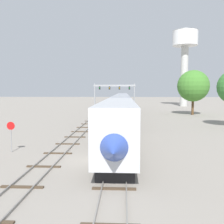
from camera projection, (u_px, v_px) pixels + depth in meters
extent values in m
plane|color=gray|center=(93.00, 160.00, 20.68)|extent=(400.00, 400.00, 0.00)
cube|color=slate|center=(120.00, 108.00, 80.31)|extent=(0.07, 200.00, 0.16)
cube|color=slate|center=(125.00, 108.00, 80.24)|extent=(0.07, 200.00, 0.16)
cube|color=#473828|center=(114.00, 189.00, 14.60)|extent=(2.60, 0.24, 0.10)
cube|color=#473828|center=(116.00, 168.00, 18.59)|extent=(2.60, 0.24, 0.10)
cube|color=#473828|center=(118.00, 154.00, 22.57)|extent=(2.60, 0.24, 0.10)
cube|color=#473828|center=(119.00, 144.00, 26.55)|extent=(2.60, 0.24, 0.10)
cube|color=#473828|center=(119.00, 137.00, 30.53)|extent=(2.60, 0.24, 0.10)
cube|color=#473828|center=(120.00, 132.00, 34.51)|extent=(2.60, 0.24, 0.10)
cube|color=#473828|center=(120.00, 128.00, 38.49)|extent=(2.60, 0.24, 0.10)
cube|color=#473828|center=(121.00, 124.00, 42.47)|extent=(2.60, 0.24, 0.10)
cube|color=#473828|center=(121.00, 121.00, 46.45)|extent=(2.60, 0.24, 0.10)
cube|color=#473828|center=(121.00, 119.00, 50.43)|extent=(2.60, 0.24, 0.10)
cube|color=#473828|center=(121.00, 117.00, 54.41)|extent=(2.60, 0.24, 0.10)
cube|color=#473828|center=(122.00, 115.00, 58.39)|extent=(2.60, 0.24, 0.10)
cube|color=#473828|center=(122.00, 113.00, 62.37)|extent=(2.60, 0.24, 0.10)
cube|color=#473828|center=(122.00, 112.00, 66.35)|extent=(2.60, 0.24, 0.10)
cube|color=#473828|center=(122.00, 111.00, 70.33)|extent=(2.60, 0.24, 0.10)
cube|color=#473828|center=(122.00, 110.00, 74.31)|extent=(2.60, 0.24, 0.10)
cube|color=#473828|center=(122.00, 109.00, 78.29)|extent=(2.60, 0.24, 0.10)
cube|color=#473828|center=(122.00, 108.00, 82.27)|extent=(2.60, 0.24, 0.10)
cube|color=#473828|center=(122.00, 107.00, 86.25)|extent=(2.60, 0.24, 0.10)
cube|color=#473828|center=(123.00, 106.00, 90.23)|extent=(2.60, 0.24, 0.10)
cube|color=#473828|center=(123.00, 106.00, 94.21)|extent=(2.60, 0.24, 0.10)
cube|color=#473828|center=(123.00, 105.00, 98.19)|extent=(2.60, 0.24, 0.10)
cube|color=#473828|center=(123.00, 104.00, 102.17)|extent=(2.60, 0.24, 0.10)
cube|color=#473828|center=(123.00, 104.00, 106.15)|extent=(2.60, 0.24, 0.10)
cube|color=#473828|center=(123.00, 103.00, 110.13)|extent=(2.60, 0.24, 0.10)
cube|color=#473828|center=(123.00, 103.00, 114.11)|extent=(2.60, 0.24, 0.10)
cube|color=#473828|center=(123.00, 103.00, 118.09)|extent=(2.60, 0.24, 0.10)
cube|color=#473828|center=(123.00, 102.00, 122.07)|extent=(2.60, 0.24, 0.10)
cube|color=#473828|center=(123.00, 102.00, 126.05)|extent=(2.60, 0.24, 0.10)
cube|color=#473828|center=(123.00, 101.00, 130.03)|extent=(2.60, 0.24, 0.10)
cube|color=#473828|center=(123.00, 101.00, 134.01)|extent=(2.60, 0.24, 0.10)
cube|color=#473828|center=(123.00, 101.00, 137.99)|extent=(2.60, 0.24, 0.10)
cube|color=#473828|center=(123.00, 100.00, 141.97)|extent=(2.60, 0.24, 0.10)
cube|color=#473828|center=(123.00, 100.00, 145.95)|extent=(2.60, 0.24, 0.10)
cube|color=#473828|center=(123.00, 100.00, 149.93)|extent=(2.60, 0.24, 0.10)
cube|color=#473828|center=(123.00, 100.00, 153.91)|extent=(2.60, 0.24, 0.10)
cube|color=#473828|center=(123.00, 99.00, 157.89)|extent=(2.60, 0.24, 0.10)
cube|color=#473828|center=(123.00, 99.00, 161.87)|extent=(2.60, 0.24, 0.10)
cube|color=#473828|center=(123.00, 99.00, 165.85)|extent=(2.60, 0.24, 0.10)
cube|color=#473828|center=(123.00, 99.00, 169.83)|extent=(2.60, 0.24, 0.10)
cube|color=#473828|center=(123.00, 99.00, 173.81)|extent=(2.60, 0.24, 0.10)
cube|color=#473828|center=(123.00, 98.00, 177.79)|extent=(2.60, 0.24, 0.10)
cube|color=slate|center=(96.00, 114.00, 60.68)|extent=(0.07, 160.00, 0.16)
cube|color=slate|center=(102.00, 114.00, 60.61)|extent=(0.07, 160.00, 0.16)
cube|color=#473828|center=(22.00, 187.00, 14.87)|extent=(2.60, 0.24, 0.10)
cube|color=#473828|center=(44.00, 167.00, 18.85)|extent=(2.60, 0.24, 0.10)
cube|color=#473828|center=(58.00, 153.00, 22.83)|extent=(2.60, 0.24, 0.10)
cube|color=#473828|center=(68.00, 144.00, 26.81)|extent=(2.60, 0.24, 0.10)
cube|color=#473828|center=(75.00, 137.00, 30.79)|extent=(2.60, 0.24, 0.10)
cube|color=#473828|center=(81.00, 132.00, 34.77)|extent=(2.60, 0.24, 0.10)
cube|color=#473828|center=(85.00, 127.00, 38.75)|extent=(2.60, 0.24, 0.10)
cube|color=#473828|center=(89.00, 124.00, 42.73)|extent=(2.60, 0.24, 0.10)
cube|color=#473828|center=(92.00, 121.00, 46.71)|extent=(2.60, 0.24, 0.10)
cube|color=#473828|center=(94.00, 119.00, 50.69)|extent=(2.60, 0.24, 0.10)
cube|color=#473828|center=(96.00, 117.00, 54.67)|extent=(2.60, 0.24, 0.10)
cube|color=#473828|center=(98.00, 115.00, 58.65)|extent=(2.60, 0.24, 0.10)
cube|color=#473828|center=(100.00, 113.00, 62.63)|extent=(2.60, 0.24, 0.10)
cube|color=#473828|center=(101.00, 112.00, 66.61)|extent=(2.60, 0.24, 0.10)
cube|color=#473828|center=(103.00, 111.00, 70.59)|extent=(2.60, 0.24, 0.10)
cube|color=#473828|center=(104.00, 110.00, 74.57)|extent=(2.60, 0.24, 0.10)
cube|color=#473828|center=(105.00, 109.00, 78.55)|extent=(2.60, 0.24, 0.10)
cube|color=#473828|center=(106.00, 108.00, 82.54)|extent=(2.60, 0.24, 0.10)
cube|color=#473828|center=(107.00, 107.00, 86.52)|extent=(2.60, 0.24, 0.10)
cube|color=#473828|center=(107.00, 106.00, 90.50)|extent=(2.60, 0.24, 0.10)
cube|color=#473828|center=(108.00, 106.00, 94.48)|extent=(2.60, 0.24, 0.10)
cube|color=#473828|center=(109.00, 105.00, 98.46)|extent=(2.60, 0.24, 0.10)
cube|color=#473828|center=(109.00, 104.00, 102.44)|extent=(2.60, 0.24, 0.10)
cube|color=#473828|center=(110.00, 104.00, 106.42)|extent=(2.60, 0.24, 0.10)
cube|color=#473828|center=(110.00, 103.00, 110.40)|extent=(2.60, 0.24, 0.10)
cube|color=#473828|center=(111.00, 103.00, 114.38)|extent=(2.60, 0.24, 0.10)
cube|color=#473828|center=(111.00, 102.00, 118.36)|extent=(2.60, 0.24, 0.10)
cube|color=#473828|center=(112.00, 102.00, 122.34)|extent=(2.60, 0.24, 0.10)
cube|color=#473828|center=(112.00, 102.00, 126.32)|extent=(2.60, 0.24, 0.10)
cube|color=#473828|center=(113.00, 101.00, 130.30)|extent=(2.60, 0.24, 0.10)
cube|color=#473828|center=(113.00, 101.00, 134.28)|extent=(2.60, 0.24, 0.10)
cube|color=#473828|center=(113.00, 101.00, 138.26)|extent=(2.60, 0.24, 0.10)
cube|color=silver|center=(118.00, 121.00, 23.56)|extent=(3.00, 18.50, 3.80)
cone|color=#2D479E|center=(114.00, 148.00, 14.19)|extent=(2.88, 2.60, 2.88)
cube|color=black|center=(115.00, 119.00, 15.45)|extent=(3.04, 1.80, 1.10)
cube|color=black|center=(118.00, 146.00, 23.77)|extent=(2.52, 16.65, 1.00)
cube|color=#9EA3AD|center=(121.00, 107.00, 42.97)|extent=(3.00, 18.50, 3.80)
cube|color=black|center=(121.00, 105.00, 42.93)|extent=(3.04, 17.02, 0.90)
cube|color=black|center=(121.00, 121.00, 43.18)|extent=(2.52, 16.65, 1.00)
cube|color=#9EA3AD|center=(122.00, 102.00, 62.37)|extent=(3.00, 18.50, 3.80)
cube|color=black|center=(122.00, 100.00, 62.34)|extent=(3.04, 17.02, 0.90)
cube|color=black|center=(122.00, 112.00, 62.58)|extent=(2.52, 16.65, 1.00)
cube|color=#9EA3AD|center=(122.00, 99.00, 81.78)|extent=(3.00, 18.50, 3.80)
cube|color=black|center=(122.00, 98.00, 81.74)|extent=(3.04, 17.02, 0.90)
cube|color=black|center=(122.00, 106.00, 81.98)|extent=(2.52, 16.65, 1.00)
cylinder|color=#999BA0|center=(95.00, 97.00, 72.54)|extent=(0.36, 0.36, 7.78)
cylinder|color=#999BA0|center=(134.00, 97.00, 71.98)|extent=(0.36, 0.36, 7.78)
cube|color=#999BA0|center=(114.00, 86.00, 71.98)|extent=(12.10, 0.36, 0.50)
cube|color=black|center=(100.00, 88.00, 72.30)|extent=(0.44, 0.32, 0.90)
sphere|color=green|center=(100.00, 88.00, 72.11)|extent=(0.28, 0.28, 0.28)
cube|color=black|center=(109.00, 88.00, 72.16)|extent=(0.44, 0.32, 0.90)
sphere|color=yellow|center=(109.00, 88.00, 71.97)|extent=(0.28, 0.28, 0.28)
cube|color=black|center=(119.00, 88.00, 72.02)|extent=(0.44, 0.32, 0.90)
sphere|color=yellow|center=(119.00, 88.00, 71.83)|extent=(0.28, 0.28, 0.28)
cube|color=black|center=(129.00, 88.00, 71.88)|extent=(0.44, 0.32, 0.90)
sphere|color=green|center=(129.00, 88.00, 71.69)|extent=(0.28, 0.28, 0.28)
cylinder|color=beige|center=(184.00, 76.00, 90.84)|extent=(2.60, 2.60, 21.89)
cylinder|color=white|center=(185.00, 38.00, 89.66)|extent=(8.95, 8.95, 5.22)
cone|color=white|center=(185.00, 29.00, 89.39)|extent=(9.13, 9.13, 1.20)
cylinder|color=gray|center=(11.00, 141.00, 23.37)|extent=(0.08, 0.08, 2.20)
cylinder|color=red|center=(11.00, 126.00, 23.22)|extent=(0.76, 0.03, 0.76)
cylinder|color=brown|center=(193.00, 106.00, 59.07)|extent=(0.56, 0.56, 4.26)
sphere|color=#427F2D|center=(193.00, 86.00, 58.66)|extent=(7.41, 7.41, 7.41)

